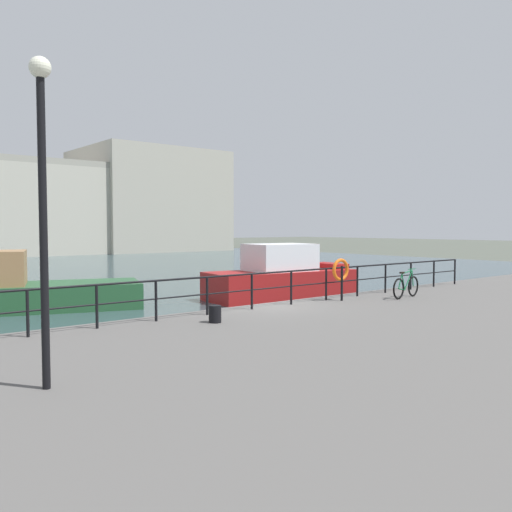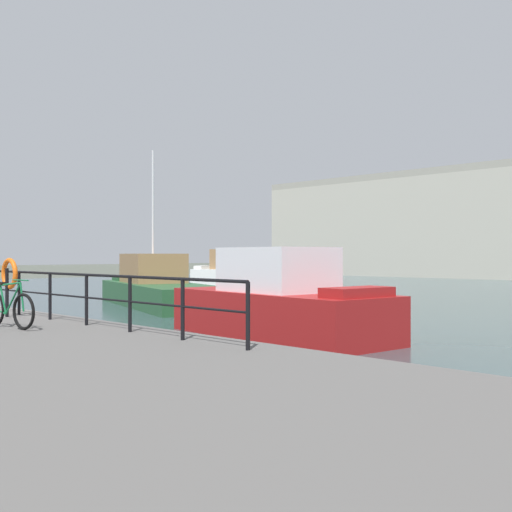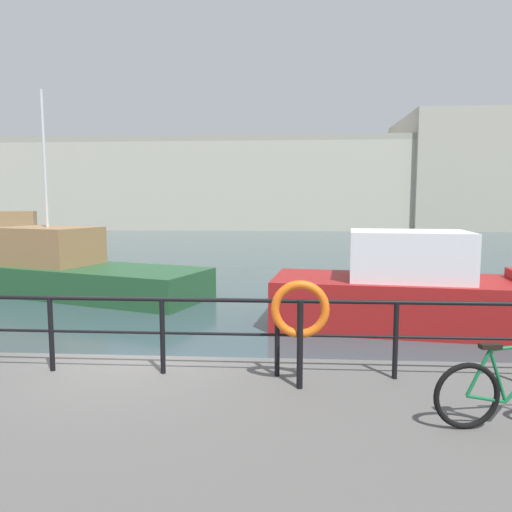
{
  "view_description": "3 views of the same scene",
  "coord_description": "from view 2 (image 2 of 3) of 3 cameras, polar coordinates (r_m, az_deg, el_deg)",
  "views": [
    {
      "loc": [
        -10.94,
        -13.09,
        3.23
      ],
      "look_at": [
        3.54,
        4.5,
        2.02
      ],
      "focal_mm": 37.96,
      "sensor_mm": 36.0,
      "label": 1
    },
    {
      "loc": [
        16.88,
        -7.35,
        2.27
      ],
      "look_at": [
        2.88,
        6.89,
        2.24
      ],
      "focal_mm": 42.94,
      "sensor_mm": 36.0,
      "label": 2
    },
    {
      "loc": [
        2.37,
        -7.11,
        3.18
      ],
      "look_at": [
        1.53,
        5.97,
        1.73
      ],
      "focal_mm": 33.48,
      "sensor_mm": 36.0,
      "label": 3
    }
  ],
  "objects": [
    {
      "name": "moored_cabin_cruiser",
      "position": [
        43.25,
        -2.55,
        -1.62
      ],
      "size": [
        5.57,
        3.64,
        2.68
      ],
      "rotation": [
        0.0,
        0.0,
        3.49
      ],
      "color": "white",
      "rests_on": "water_basin"
    },
    {
      "name": "parked_bicycle",
      "position": [
        13.23,
        -22.06,
        -4.57
      ],
      "size": [
        1.76,
        0.29,
        0.98
      ],
      "rotation": [
        0.0,
        0.0,
        0.13
      ],
      "color": "black",
      "rests_on": "quay_promenade"
    },
    {
      "name": "life_ring_stand",
      "position": [
        15.64,
        -22.01,
        -1.71
      ],
      "size": [
        0.75,
        0.16,
        1.4
      ],
      "color": "black",
      "rests_on": "quay_promenade"
    },
    {
      "name": "moored_blue_motorboat",
      "position": [
        16.91,
        2.2,
        -4.38
      ],
      "size": [
        7.18,
        3.48,
        2.48
      ],
      "rotation": [
        0.0,
        0.0,
        -0.13
      ],
      "color": "maroon",
      "rests_on": "water_basin"
    },
    {
      "name": "water_basin",
      "position": [
        41.24,
        20.29,
        -3.08
      ],
      "size": [
        80.0,
        60.0,
        0.01
      ],
      "primitive_type": "cube",
      "color": "#33474C",
      "rests_on": "ground_plane"
    },
    {
      "name": "moored_harbor_tender",
      "position": [
        27.72,
        -9.16,
        -2.92
      ],
      "size": [
        10.23,
        5.96,
        7.06
      ],
      "rotation": [
        0.0,
        0.0,
        2.81
      ],
      "color": "#23512D",
      "rests_on": "water_basin"
    },
    {
      "name": "ground_plane",
      "position": [
        18.55,
        -21.96,
        -6.96
      ],
      "size": [
        240.0,
        240.0,
        0.0
      ],
      "primitive_type": "plane",
      "color": "#4C5147"
    }
  ]
}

